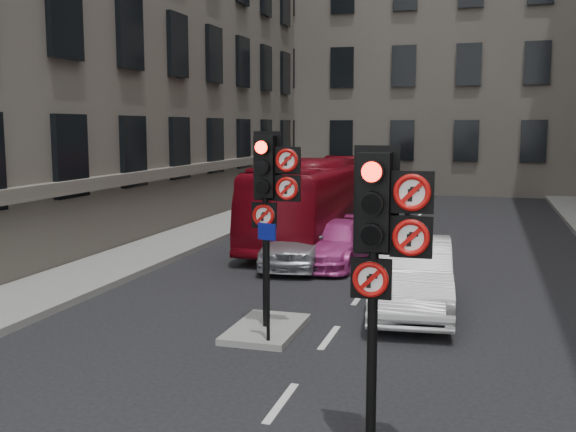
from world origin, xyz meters
The scene contains 12 objects.
pavement_left centered at (-7.20, 12.00, 0.08)m, with size 3.00×50.00×0.16m, color gray.
centre_island centered at (-1.20, 5.00, 0.06)m, with size 1.20×2.00×0.12m, color gray.
building_far centered at (0.00, 38.00, 10.00)m, with size 30.00×14.00×20.00m, color #6A6259.
signal_near centered at (1.49, 0.99, 2.58)m, with size 0.91×0.40×3.58m.
signal_far centered at (-1.11, 4.99, 2.70)m, with size 0.91×0.40×3.58m.
car_silver centered at (-2.27, 10.96, 0.67)m, with size 1.59×3.95×1.35m, color #B8B9C0.
car_white centered at (1.22, 7.24, 0.74)m, with size 1.57×4.49×1.48m, color silver.
car_pink centered at (-1.31, 11.40, 0.59)m, with size 1.65×4.05×1.18m, color #C43992.
bus_red centered at (-2.50, 14.89, 1.37)m, with size 2.31×9.85×2.74m, color maroon.
motorcycle centered at (0.58, 7.74, 0.47)m, with size 0.44×1.55×0.93m, color black.
motorcyclist centered at (0.73, 10.59, 0.97)m, with size 0.71×0.47×1.95m, color black.
info_sign centered at (-0.90, 4.18, 1.44)m, with size 0.35×0.16×2.05m.
Camera 1 is at (2.57, -6.48, 3.80)m, focal length 42.00 mm.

